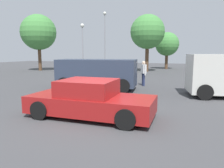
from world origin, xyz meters
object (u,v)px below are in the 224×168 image
object	(u,v)px
sedan_foreground	(90,100)
light_post_mid	(105,32)
dog	(92,93)
light_post_near	(83,39)
pedestrian	(144,71)
suv_dark	(97,73)

from	to	relation	value
sedan_foreground	light_post_mid	xyz separation A→B (m)	(-8.46, 20.41, 4.47)
dog	light_post_near	bearing A→B (deg)	177.86
sedan_foreground	pedestrian	bearing A→B (deg)	86.53
dog	light_post_mid	bearing A→B (deg)	168.40
sedan_foreground	pedestrian	xyz separation A→B (m)	(0.05, 7.68, 0.41)
sedan_foreground	light_post_near	distance (m)	18.06
pedestrian	suv_dark	bearing A→B (deg)	-173.95
pedestrian	light_post_mid	bearing A→B (deg)	84.07
dog	pedestrian	world-z (taller)	pedestrian
dog	pedestrian	size ratio (longest dim) A/B	0.34
light_post_near	light_post_mid	distance (m)	5.28
light_post_mid	light_post_near	bearing A→B (deg)	-96.16
dog	light_post_near	distance (m)	15.15
dog	light_post_near	size ratio (longest dim) A/B	0.10
suv_dark	light_post_near	size ratio (longest dim) A/B	0.90
dog	light_post_mid	distance (m)	19.65
sedan_foreground	light_post_mid	world-z (taller)	light_post_mid
suv_dark	light_post_mid	xyz separation A→B (m)	(-6.15, 15.15, 4.06)
pedestrian	light_post_mid	xyz separation A→B (m)	(-8.51, 12.73, 4.06)
sedan_foreground	pedestrian	distance (m)	7.69
dog	suv_dark	bearing A→B (deg)	167.59
sedan_foreground	light_post_near	xyz separation A→B (m)	(-9.01, 15.31, 3.23)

